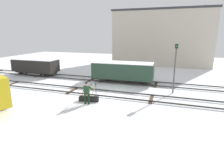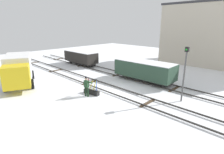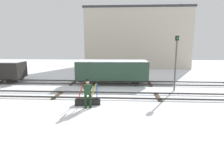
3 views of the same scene
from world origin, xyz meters
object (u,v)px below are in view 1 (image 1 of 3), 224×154
Objects in this scene: rail_worker at (87,92)px; freight_car_back_track at (123,71)px; signal_post at (175,64)px; freight_car_near_switch at (36,66)px; switch_lever_frame at (89,98)px.

rail_worker is 0.27× the size of freight_car_back_track.
freight_car_near_switch is (-16.23, 2.16, -1.38)m from signal_post.
signal_post is at bearing -25.03° from freight_car_back_track.
rail_worker is at bearing -88.89° from switch_lever_frame.
freight_car_back_track is at bearing 71.79° from rail_worker.
rail_worker is 6.82m from freight_car_back_track.
signal_post is at bearing -8.41° from freight_car_near_switch.
switch_lever_frame is at bearing -146.85° from signal_post.
signal_post reaches higher than rail_worker.
freight_car_near_switch is at bearing 138.63° from switch_lever_frame.
switch_lever_frame is at bearing -101.86° from freight_car_back_track.
switch_lever_frame is at bearing 91.11° from rail_worker.
rail_worker is 0.30× the size of freight_car_near_switch.
freight_car_near_switch is (-10.09, 6.17, 0.93)m from switch_lever_frame.
signal_post is (6.02, 4.58, 1.59)m from rail_worker.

